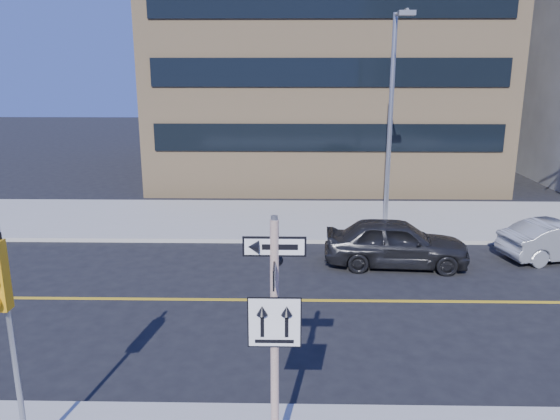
{
  "coord_description": "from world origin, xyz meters",
  "views": [
    {
      "loc": [
        0.23,
        -9.93,
        6.25
      ],
      "look_at": [
        -0.05,
        4.0,
        2.58
      ],
      "focal_mm": 35.0,
      "sensor_mm": 36.0,
      "label": 1
    }
  ],
  "objects_px": {
    "traffic_signal": "(0,295)",
    "streetlight_a": "(392,108)",
    "sign_pole": "(275,330)",
    "parked_car_b": "(560,240)",
    "parked_car_a": "(396,242)"
  },
  "relations": [
    {
      "from": "traffic_signal",
      "to": "streetlight_a",
      "type": "xyz_separation_m",
      "value": [
        8.0,
        13.42,
        1.73
      ]
    },
    {
      "from": "sign_pole",
      "to": "parked_car_b",
      "type": "relative_size",
      "value": 1.02
    },
    {
      "from": "sign_pole",
      "to": "streetlight_a",
      "type": "xyz_separation_m",
      "value": [
        4.0,
        13.27,
        2.32
      ]
    },
    {
      "from": "parked_car_a",
      "to": "streetlight_a",
      "type": "bearing_deg",
      "value": -1.67
    },
    {
      "from": "parked_car_b",
      "to": "streetlight_a",
      "type": "relative_size",
      "value": 0.5
    },
    {
      "from": "sign_pole",
      "to": "parked_car_a",
      "type": "xyz_separation_m",
      "value": [
        3.63,
        9.34,
        -1.66
      ]
    },
    {
      "from": "sign_pole",
      "to": "traffic_signal",
      "type": "height_order",
      "value": "sign_pole"
    },
    {
      "from": "traffic_signal",
      "to": "parked_car_b",
      "type": "bearing_deg",
      "value": 37.67
    },
    {
      "from": "traffic_signal",
      "to": "streetlight_a",
      "type": "distance_m",
      "value": 15.72
    },
    {
      "from": "sign_pole",
      "to": "parked_car_b",
      "type": "height_order",
      "value": "sign_pole"
    },
    {
      "from": "sign_pole",
      "to": "parked_car_b",
      "type": "xyz_separation_m",
      "value": [
        9.22,
        10.06,
        -1.78
      ]
    },
    {
      "from": "parked_car_b",
      "to": "sign_pole",
      "type": "bearing_deg",
      "value": 124.01
    },
    {
      "from": "parked_car_b",
      "to": "parked_car_a",
      "type": "bearing_deg",
      "value": 83.88
    },
    {
      "from": "sign_pole",
      "to": "streetlight_a",
      "type": "distance_m",
      "value": 14.05
    },
    {
      "from": "traffic_signal",
      "to": "parked_car_a",
      "type": "xyz_separation_m",
      "value": [
        7.63,
        9.49,
        -2.25
      ]
    }
  ]
}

